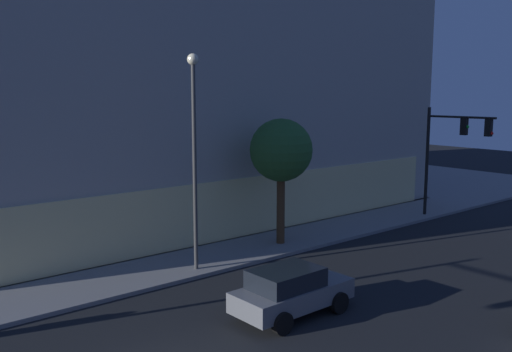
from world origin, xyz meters
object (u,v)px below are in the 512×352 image
(traffic_light_far_corner, at_px, (452,142))
(sidewalk_tree, at_px, (281,151))
(street_lamp_sidewalk, at_px, (194,137))
(car_grey, at_px, (291,291))
(modern_building, at_px, (137,67))

(traffic_light_far_corner, distance_m, sidewalk_tree, 10.82)
(street_lamp_sidewalk, height_order, sidewalk_tree, street_lamp_sidewalk)
(street_lamp_sidewalk, xyz_separation_m, sidewalk_tree, (5.13, 0.71, -0.94))
(car_grey, bearing_deg, street_lamp_sidewalk, 89.28)
(modern_building, xyz_separation_m, car_grey, (-5.82, -20.86, -7.84))
(traffic_light_far_corner, distance_m, street_lamp_sidewalk, 15.83)
(traffic_light_far_corner, distance_m, car_grey, 16.72)
(traffic_light_far_corner, bearing_deg, car_grey, -165.45)
(modern_building, height_order, traffic_light_far_corner, modern_building)
(traffic_light_far_corner, relative_size, sidewalk_tree, 1.06)
(traffic_light_far_corner, height_order, car_grey, traffic_light_far_corner)
(sidewalk_tree, distance_m, car_grey, 8.88)
(sidewalk_tree, bearing_deg, traffic_light_far_corner, -11.37)
(modern_building, bearing_deg, car_grey, -105.59)
(street_lamp_sidewalk, distance_m, car_grey, 7.14)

